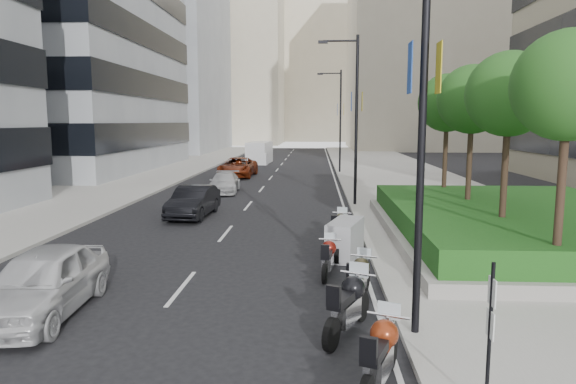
# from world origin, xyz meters

# --- Properties ---
(ground) EXTENTS (160.00, 160.00, 0.00)m
(ground) POSITION_xyz_m (0.00, 0.00, 0.00)
(ground) COLOR black
(ground) RESTS_ON ground
(sidewalk_right) EXTENTS (10.00, 100.00, 0.15)m
(sidewalk_right) POSITION_xyz_m (9.00, 30.00, 0.07)
(sidewalk_right) COLOR #9E9B93
(sidewalk_right) RESTS_ON ground
(sidewalk_left) EXTENTS (8.00, 100.00, 0.15)m
(sidewalk_left) POSITION_xyz_m (-12.00, 30.00, 0.07)
(sidewalk_left) COLOR #9E9B93
(sidewalk_left) RESTS_ON ground
(lane_edge) EXTENTS (0.12, 100.00, 0.01)m
(lane_edge) POSITION_xyz_m (3.70, 30.00, 0.01)
(lane_edge) COLOR silver
(lane_edge) RESTS_ON ground
(lane_centre) EXTENTS (0.12, 100.00, 0.01)m
(lane_centre) POSITION_xyz_m (-1.50, 30.00, 0.01)
(lane_centre) COLOR silver
(lane_centre) RESTS_ON ground
(building_grey_far) EXTENTS (22.00, 26.00, 30.00)m
(building_grey_far) POSITION_xyz_m (-24.00, 70.00, 15.00)
(building_grey_far) COLOR gray
(building_grey_far) RESTS_ON ground
(building_cream_right) EXTENTS (28.00, 24.00, 36.00)m
(building_cream_right) POSITION_xyz_m (22.00, 80.00, 18.00)
(building_cream_right) COLOR #B7AD93
(building_cream_right) RESTS_ON ground
(building_cream_left) EXTENTS (26.00, 24.00, 34.00)m
(building_cream_left) POSITION_xyz_m (-18.00, 100.00, 17.00)
(building_cream_left) COLOR #B7AD93
(building_cream_left) RESTS_ON ground
(building_cream_centre) EXTENTS (30.00, 24.00, 38.00)m
(building_cream_centre) POSITION_xyz_m (2.00, 120.00, 19.00)
(building_cream_centre) COLOR #B7AD93
(building_cream_centre) RESTS_ON ground
(planter) EXTENTS (10.00, 14.00, 0.40)m
(planter) POSITION_xyz_m (10.00, 10.00, 0.35)
(planter) COLOR gray
(planter) RESTS_ON sidewalk_right
(hedge) EXTENTS (9.40, 13.40, 0.80)m
(hedge) POSITION_xyz_m (10.00, 10.00, 0.95)
(hedge) COLOR #123F12
(hedge) RESTS_ON planter
(tree_0) EXTENTS (2.80, 2.80, 6.30)m
(tree_0) POSITION_xyz_m (8.50, 4.00, 5.42)
(tree_0) COLOR #332319
(tree_0) RESTS_ON planter
(tree_1) EXTENTS (2.80, 2.80, 6.30)m
(tree_1) POSITION_xyz_m (8.50, 8.00, 5.42)
(tree_1) COLOR #332319
(tree_1) RESTS_ON planter
(tree_2) EXTENTS (2.80, 2.80, 6.30)m
(tree_2) POSITION_xyz_m (8.50, 12.00, 5.42)
(tree_2) COLOR #332319
(tree_2) RESTS_ON planter
(tree_3) EXTENTS (2.80, 2.80, 6.30)m
(tree_3) POSITION_xyz_m (8.50, 16.00, 5.42)
(tree_3) COLOR #332319
(tree_3) RESTS_ON planter
(lamp_post_0) EXTENTS (2.34, 0.45, 9.00)m
(lamp_post_0) POSITION_xyz_m (4.14, 1.00, 5.07)
(lamp_post_0) COLOR black
(lamp_post_0) RESTS_ON ground
(lamp_post_1) EXTENTS (2.34, 0.45, 9.00)m
(lamp_post_1) POSITION_xyz_m (4.14, 18.00, 5.07)
(lamp_post_1) COLOR black
(lamp_post_1) RESTS_ON ground
(lamp_post_2) EXTENTS (2.34, 0.45, 9.00)m
(lamp_post_2) POSITION_xyz_m (4.14, 36.00, 5.07)
(lamp_post_2) COLOR black
(lamp_post_2) RESTS_ON ground
(parking_sign) EXTENTS (0.06, 0.32, 2.50)m
(parking_sign) POSITION_xyz_m (4.80, -2.00, 1.46)
(parking_sign) COLOR black
(parking_sign) RESTS_ON ground
(motorcycle_1) EXTENTS (1.05, 2.21, 1.15)m
(motorcycle_1) POSITION_xyz_m (3.30, -1.14, 0.62)
(motorcycle_1) COLOR black
(motorcycle_1) RESTS_ON ground
(motorcycle_2) EXTENTS (1.21, 2.29, 1.22)m
(motorcycle_2) POSITION_xyz_m (2.90, 1.15, 0.65)
(motorcycle_2) COLOR black
(motorcycle_2) RESTS_ON ground
(motorcycle_3) EXTENTS (0.92, 2.04, 1.05)m
(motorcycle_3) POSITION_xyz_m (3.30, 3.35, 0.56)
(motorcycle_3) COLOR black
(motorcycle_3) RESTS_ON ground
(motorcycle_4) EXTENTS (0.68, 2.04, 1.02)m
(motorcycle_4) POSITION_xyz_m (2.56, 5.38, 0.54)
(motorcycle_4) COLOR black
(motorcycle_4) RESTS_ON ground
(motorcycle_5) EXTENTS (1.42, 2.26, 1.27)m
(motorcycle_5) POSITION_xyz_m (3.18, 7.42, 0.64)
(motorcycle_5) COLOR black
(motorcycle_5) RESTS_ON ground
(motorcycle_6) EXTENTS (0.84, 2.14, 1.09)m
(motorcycle_6) POSITION_xyz_m (3.07, 9.60, 0.58)
(motorcycle_6) COLOR black
(motorcycle_6) RESTS_ON ground
(car_a) EXTENTS (2.14, 4.79, 1.60)m
(car_a) POSITION_xyz_m (-4.24, 1.91, 0.80)
(car_a) COLOR silver
(car_a) RESTS_ON ground
(car_b) EXTENTS (1.82, 4.59, 1.49)m
(car_b) POSITION_xyz_m (-3.68, 14.57, 0.74)
(car_b) COLOR black
(car_b) RESTS_ON ground
(car_c) EXTENTS (2.07, 4.55, 1.29)m
(car_c) POSITION_xyz_m (-3.71, 23.13, 0.65)
(car_c) COLOR #AEAFB0
(car_c) RESTS_ON ground
(car_d) EXTENTS (2.86, 5.86, 1.60)m
(car_d) POSITION_xyz_m (-4.30, 32.72, 0.80)
(car_d) COLOR maroon
(car_d) RESTS_ON ground
(delivery_van) EXTENTS (2.50, 5.70, 2.33)m
(delivery_van) POSITION_xyz_m (-4.04, 46.65, 1.09)
(delivery_van) COLOR silver
(delivery_van) RESTS_ON ground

